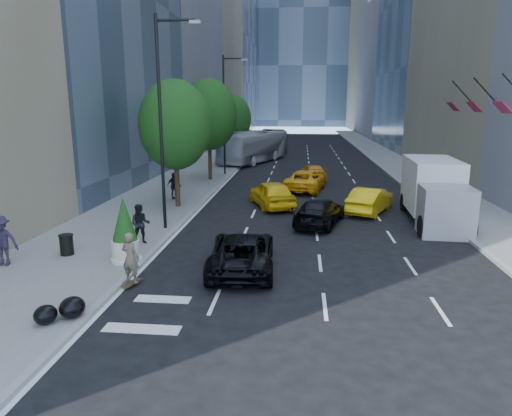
# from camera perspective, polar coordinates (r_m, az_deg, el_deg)

# --- Properties ---
(ground) EXTENTS (160.00, 160.00, 0.00)m
(ground) POSITION_cam_1_polar(r_m,az_deg,el_deg) (18.43, 4.87, -6.74)
(ground) COLOR black
(ground) RESTS_ON ground
(sidewalk_left) EXTENTS (6.00, 120.00, 0.15)m
(sidewalk_left) POSITION_cam_1_polar(r_m,az_deg,el_deg) (48.62, -5.27, 5.64)
(sidewalk_left) COLOR slate
(sidewalk_left) RESTS_ON ground
(sidewalk_right) EXTENTS (4.00, 120.00, 0.15)m
(sidewalk_right) POSITION_cam_1_polar(r_m,az_deg,el_deg) (48.76, 17.33, 5.13)
(sidewalk_right) COLOR slate
(sidewalk_right) RESTS_ON ground
(tower_right_far) EXTENTS (20.00, 24.00, 50.00)m
(tower_right_far) POSITION_cam_1_polar(r_m,az_deg,el_deg) (118.91, 17.41, 21.47)
(tower_right_far) COLOR #786F53
(tower_right_far) RESTS_ON ground
(lamp_near) EXTENTS (2.13, 0.22, 10.00)m
(lamp_near) POSITION_cam_1_polar(r_m,az_deg,el_deg) (22.32, -11.46, 11.71)
(lamp_near) COLOR black
(lamp_near) RESTS_ON sidewalk_left
(lamp_far) EXTENTS (2.13, 0.22, 10.00)m
(lamp_far) POSITION_cam_1_polar(r_m,az_deg,el_deg) (39.89, -3.78, 12.35)
(lamp_far) COLOR black
(lamp_far) RESTS_ON sidewalk_left
(tree_near) EXTENTS (4.20, 4.20, 7.46)m
(tree_near) POSITION_cam_1_polar(r_m,az_deg,el_deg) (27.39, -10.09, 10.18)
(tree_near) COLOR black
(tree_near) RESTS_ON sidewalk_left
(tree_mid) EXTENTS (4.50, 4.50, 7.99)m
(tree_mid) POSITION_cam_1_polar(r_m,az_deg,el_deg) (37.11, -5.90, 11.51)
(tree_mid) COLOR black
(tree_mid) RESTS_ON sidewalk_left
(tree_far) EXTENTS (3.90, 3.90, 6.92)m
(tree_far) POSITION_cam_1_polar(r_m,az_deg,el_deg) (49.93, -2.87, 11.11)
(tree_far) COLOR black
(tree_far) RESTS_ON sidewalk_left
(traffic_signal) EXTENTS (2.48, 0.53, 5.20)m
(traffic_signal) POSITION_cam_1_polar(r_m,az_deg,el_deg) (57.77, -0.88, 10.98)
(traffic_signal) COLOR black
(traffic_signal) RESTS_ON sidewalk_left
(facade_flags) EXTENTS (1.85, 13.30, 2.05)m
(facade_flags) POSITION_cam_1_polar(r_m,az_deg,el_deg) (29.30, 27.21, 11.52)
(facade_flags) COLOR black
(facade_flags) RESTS_ON ground
(skateboarder) EXTENTS (0.74, 0.58, 1.80)m
(skateboarder) POSITION_cam_1_polar(r_m,az_deg,el_deg) (16.35, -15.40, -6.43)
(skateboarder) COLOR brown
(skateboarder) RESTS_ON ground
(black_sedan_lincoln) EXTENTS (2.68, 5.25, 1.42)m
(black_sedan_lincoln) POSITION_cam_1_polar(r_m,az_deg,el_deg) (17.39, -1.77, -5.45)
(black_sedan_lincoln) COLOR black
(black_sedan_lincoln) RESTS_ON ground
(black_sedan_mercedes) EXTENTS (3.22, 5.14, 1.39)m
(black_sedan_mercedes) POSITION_cam_1_polar(r_m,az_deg,el_deg) (23.96, 8.00, -0.46)
(black_sedan_mercedes) COLOR black
(black_sedan_mercedes) RESTS_ON ground
(taxi_a) EXTENTS (3.49, 5.17, 1.63)m
(taxi_a) POSITION_cam_1_polar(r_m,az_deg,el_deg) (27.89, 1.96, 1.81)
(taxi_a) COLOR yellow
(taxi_a) RESTS_ON ground
(taxi_b) EXTENTS (3.28, 4.72, 1.48)m
(taxi_b) POSITION_cam_1_polar(r_m,az_deg,el_deg) (27.22, 14.08, 0.98)
(taxi_b) COLOR #E3B10B
(taxi_b) RESTS_ON ground
(taxi_c) EXTENTS (3.35, 5.68, 1.48)m
(taxi_c) POSITION_cam_1_polar(r_m,az_deg,el_deg) (33.40, 6.18, 3.46)
(taxi_c) COLOR #FFA90D
(taxi_c) RESTS_ON ground
(taxi_d) EXTENTS (2.28, 4.50, 1.25)m
(taxi_d) POSITION_cam_1_polar(r_m,az_deg,el_deg) (38.13, 7.18, 4.43)
(taxi_d) COLOR orange
(taxi_d) RESTS_ON ground
(city_bus) EXTENTS (6.75, 12.48, 3.41)m
(city_bus) POSITION_cam_1_polar(r_m,az_deg,el_deg) (49.52, -0.11, 7.72)
(city_bus) COLOR #B4B6BB
(city_bus) RESTS_ON ground
(box_truck) EXTENTS (2.88, 6.98, 3.27)m
(box_truck) POSITION_cam_1_polar(r_m,az_deg,el_deg) (25.82, 21.44, 1.93)
(box_truck) COLOR silver
(box_truck) RESTS_ON ground
(pedestrian_a) EXTENTS (0.98, 0.83, 1.77)m
(pedestrian_a) POSITION_cam_1_polar(r_m,az_deg,el_deg) (20.63, -14.26, -1.96)
(pedestrian_a) COLOR black
(pedestrian_a) RESTS_ON sidewalk_left
(pedestrian_b) EXTENTS (1.09, 0.69, 1.73)m
(pedestrian_b) POSITION_cam_1_polar(r_m,az_deg,el_deg) (29.84, -10.18, 2.73)
(pedestrian_b) COLOR black
(pedestrian_b) RESTS_ON sidewalk_left
(pedestrian_c) EXTENTS (1.33, 0.85, 1.96)m
(pedestrian_c) POSITION_cam_1_polar(r_m,az_deg,el_deg) (19.77, -29.24, -3.59)
(pedestrian_c) COLOR #282233
(pedestrian_c) RESTS_ON sidewalk_left
(trash_can) EXTENTS (0.54, 0.54, 0.81)m
(trash_can) POSITION_cam_1_polar(r_m,az_deg,el_deg) (20.20, -22.60, -4.30)
(trash_can) COLOR black
(trash_can) RESTS_ON sidewalk_left
(planter_shrub) EXTENTS (1.07, 1.07, 2.56)m
(planter_shrub) POSITION_cam_1_polar(r_m,az_deg,el_deg) (18.43, -16.10, -2.76)
(planter_shrub) COLOR beige
(planter_shrub) RESTS_ON sidewalk_left
(garbage_bags) EXTENTS (1.23, 1.19, 0.61)m
(garbage_bags) POSITION_cam_1_polar(r_m,az_deg,el_deg) (14.42, -23.12, -11.67)
(garbage_bags) COLOR black
(garbage_bags) RESTS_ON sidewalk_left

